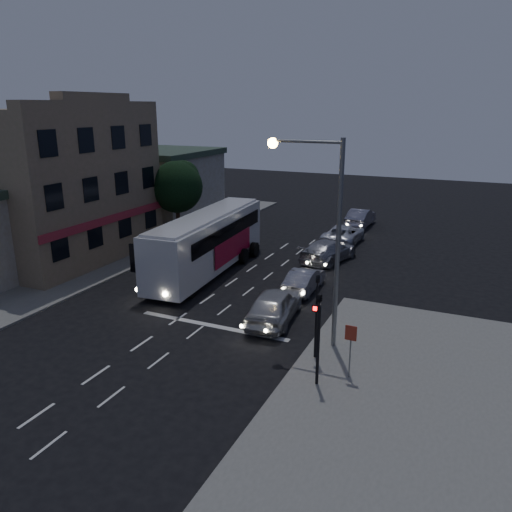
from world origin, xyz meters
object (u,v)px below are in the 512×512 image
at_px(tour_bus, 208,241).
at_px(car_suv, 274,305).
at_px(car_sedan_a, 304,280).
at_px(traffic_signal_main, 317,307).
at_px(traffic_signal_side, 319,328).
at_px(streetlight, 324,220).
at_px(regulatory_sign, 351,343).
at_px(street_tree, 177,185).
at_px(car_sedan_c, 343,234).
at_px(car_extra, 361,218).
at_px(car_sedan_b, 328,251).

bearing_deg(tour_bus, car_suv, -42.34).
distance_m(car_sedan_a, traffic_signal_main, 8.44).
height_order(traffic_signal_main, traffic_signal_side, same).
height_order(traffic_signal_side, streetlight, streetlight).
distance_m(car_suv, car_sedan_a, 4.64).
relative_size(regulatory_sign, street_tree, 0.35).
relative_size(tour_bus, regulatory_sign, 5.73).
distance_m(tour_bus, regulatory_sign, 14.92).
relative_size(tour_bus, car_sedan_a, 3.10).
height_order(car_sedan_c, street_tree, street_tree).
bearing_deg(car_sedan_c, tour_bus, 60.23).
xyz_separation_m(traffic_signal_main, traffic_signal_side, (0.70, -1.98, 0.00)).
distance_m(car_extra, traffic_signal_main, 25.44).
bearing_deg(car_sedan_b, traffic_signal_main, 116.53).
bearing_deg(car_suv, street_tree, -47.61).
bearing_deg(tour_bus, traffic_signal_main, -44.36).
xyz_separation_m(car_sedan_b, car_sedan_c, (-0.26, 5.09, -0.03)).
xyz_separation_m(car_sedan_c, regulatory_sign, (5.38, -19.86, 0.85)).
bearing_deg(traffic_signal_side, car_suv, 127.04).
bearing_deg(car_suv, traffic_signal_side, 120.83).
bearing_deg(regulatory_sign, traffic_signal_side, -136.08).
xyz_separation_m(car_suv, traffic_signal_side, (3.77, -5.00, 1.58)).
distance_m(car_extra, streetlight, 24.45).
relative_size(car_suv, car_sedan_c, 0.92).
bearing_deg(car_sedan_a, streetlight, 113.62).
bearing_deg(car_sedan_c, streetlight, 101.97).
bearing_deg(car_sedan_c, car_extra, -88.48).
bearing_deg(street_tree, streetlight, -39.51).
relative_size(car_sedan_c, car_extra, 1.11).
distance_m(tour_bus, street_tree, 8.68).
height_order(car_sedan_c, traffic_signal_side, traffic_signal_side).
distance_m(car_sedan_c, traffic_signal_main, 19.27).
height_order(car_extra, streetlight, streetlight).
distance_m(car_sedan_a, street_tree, 14.83).
bearing_deg(regulatory_sign, car_sedan_b, 109.10).
bearing_deg(car_sedan_c, regulatory_sign, 106.00).
bearing_deg(car_suv, car_sedan_a, -96.16).
height_order(car_suv, traffic_signal_main, traffic_signal_main).
relative_size(car_suv, car_sedan_a, 1.21).
height_order(car_suv, car_extra, car_suv).
bearing_deg(car_sedan_b, street_tree, 10.33).
distance_m(car_suv, traffic_signal_main, 4.59).
relative_size(car_sedan_a, traffic_signal_side, 0.99).
distance_m(tour_bus, traffic_signal_side, 14.81).
bearing_deg(traffic_signal_side, street_tree, 135.50).
relative_size(tour_bus, traffic_signal_side, 3.08).
height_order(car_extra, traffic_signal_main, traffic_signal_main).
height_order(car_suv, car_sedan_b, car_suv).
bearing_deg(car_sedan_a, car_suv, 89.33).
bearing_deg(regulatory_sign, car_sedan_a, 118.85).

